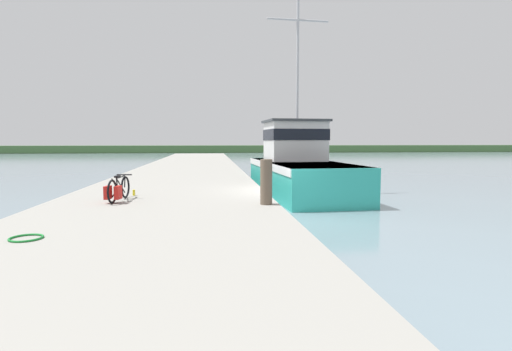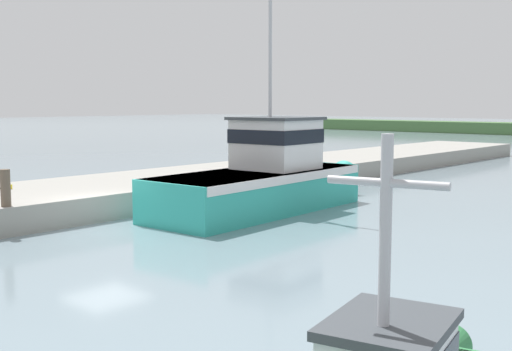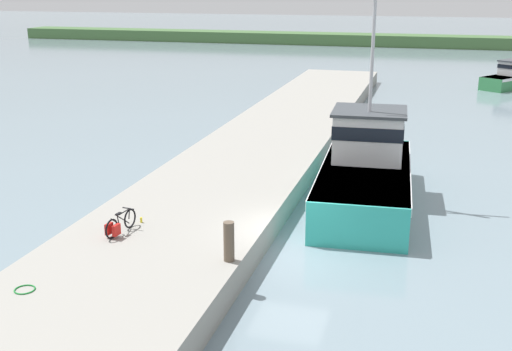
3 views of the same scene
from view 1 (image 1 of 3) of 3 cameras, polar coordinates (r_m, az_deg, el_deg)
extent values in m
plane|color=gray|center=(13.85, 4.73, -6.08)|extent=(320.00, 320.00, 0.00)
cube|color=gray|center=(13.57, -12.22, -4.34)|extent=(6.35, 80.00, 0.97)
cube|color=#426638|center=(94.73, 13.62, 3.74)|extent=(180.00, 5.00, 1.59)
cube|color=teal|center=(19.87, 6.43, -0.37)|extent=(4.02, 9.92, 1.62)
cone|color=teal|center=(25.43, 2.84, 0.83)|extent=(1.63, 1.84, 1.53)
cube|color=white|center=(19.82, 6.45, 1.49)|extent=(4.08, 9.73, 0.32)
cube|color=white|center=(20.96, 5.56, 4.85)|extent=(2.94, 2.84, 1.99)
cube|color=black|center=(20.96, 5.56, 5.80)|extent=(3.00, 2.90, 0.56)
cube|color=#3D4247|center=(20.98, 5.58, 7.73)|extent=(3.17, 3.07, 0.12)
cylinder|color=#B2B2B7|center=(21.02, 5.96, 16.93)|extent=(0.14, 0.14, 6.57)
cylinder|color=#B2B2B7|center=(21.42, 6.01, 21.23)|extent=(3.15, 0.27, 0.10)
cube|color=#337F47|center=(54.40, 7.20, 2.75)|extent=(4.88, 5.65, 1.11)
cone|color=#337F47|center=(57.38, 8.39, 2.85)|extent=(1.42, 1.41, 1.05)
cube|color=white|center=(54.39, 7.21, 3.22)|extent=(4.86, 5.59, 0.22)
cube|color=white|center=(55.00, 7.48, 3.95)|extent=(2.60, 2.69, 1.15)
cube|color=black|center=(55.00, 7.48, 4.16)|extent=(2.65, 2.75, 0.32)
cube|color=#3D4247|center=(54.99, 7.48, 4.61)|extent=(2.81, 2.91, 0.12)
torus|color=black|center=(11.43, -19.86, -2.17)|extent=(0.14, 0.65, 0.65)
torus|color=black|center=(12.38, -18.17, -1.59)|extent=(0.14, 0.65, 0.65)
cylinder|color=black|center=(11.60, -19.55, -2.43)|extent=(0.08, 0.35, 0.18)
cylinder|color=black|center=(11.78, -19.21, -1.47)|extent=(0.05, 0.14, 0.50)
cylinder|color=black|center=(11.62, -19.50, -1.21)|extent=(0.10, 0.46, 0.37)
cylinder|color=black|center=(12.02, -18.77, -1.37)|extent=(0.12, 0.65, 0.50)
cylinder|color=black|center=(12.05, -18.72, -0.19)|extent=(0.11, 0.53, 0.05)
cylinder|color=black|center=(12.34, -18.24, -0.86)|extent=(0.05, 0.10, 0.33)
cylinder|color=black|center=(12.29, -18.31, 0.11)|extent=(0.44, 0.10, 0.04)
cube|color=black|center=(11.77, -19.21, -0.14)|extent=(0.13, 0.25, 0.05)
cube|color=red|center=(11.53, -20.41, -2.29)|extent=(0.16, 0.33, 0.36)
cube|color=red|center=(11.43, -19.11, -2.31)|extent=(0.16, 0.33, 0.36)
cylinder|color=brown|center=(10.59, 1.47, -0.92)|extent=(0.32, 0.32, 1.20)
torus|color=#197A2D|center=(8.02, -29.99, -7.73)|extent=(0.55, 0.55, 0.04)
cylinder|color=yellow|center=(12.90, -17.05, -2.36)|extent=(0.08, 0.08, 0.18)
camera|label=2|loc=(21.20, 82.30, 5.10)|focal=45.00mm
camera|label=3|loc=(10.99, 127.17, 31.02)|focal=45.00mm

